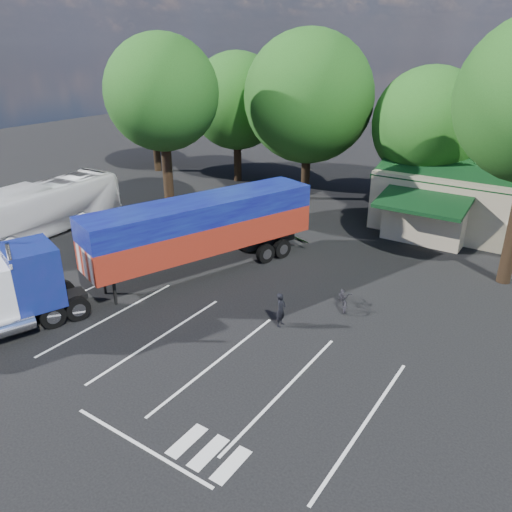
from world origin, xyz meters
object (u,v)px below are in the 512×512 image
Objects in this scene: woman at (281,310)px; silver_sedan at (417,220)px; semi_truck at (157,241)px; bicycle at (344,298)px; tour_bus at (38,210)px.

woman is 0.38× the size of silver_sedan.
semi_truck is at bearing 83.42° from woman.
semi_truck reaches higher than bicycle.
tour_bus is at bearing 80.25° from woman.
bicycle is (1.64, 3.20, -0.32)m from woman.
woman reaches higher than silver_sedan.
bicycle is at bearing -33.63° from woman.
bicycle is 21.38m from tour_bus.
tour_bus is at bearing -165.83° from semi_truck.
silver_sedan is at bearing 32.70° from tour_bus.
woman is (7.56, -0.00, -1.69)m from semi_truck.
woman is at bearing -147.73° from bicycle.
semi_truck is 1.70× the size of tour_bus.
silver_sedan is (-0.50, 12.92, 0.22)m from bicycle.
bicycle is 0.15× the size of tour_bus.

